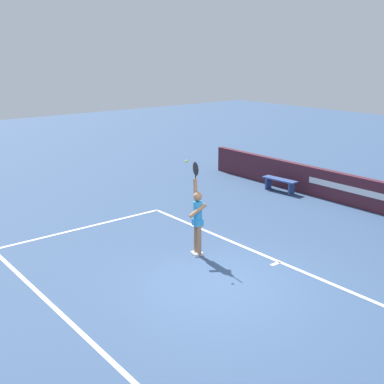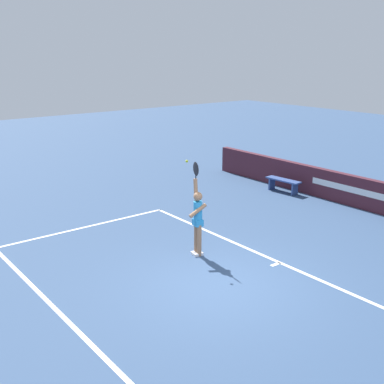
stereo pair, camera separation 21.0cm
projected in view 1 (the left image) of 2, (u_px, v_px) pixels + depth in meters
The scene contains 5 objects.
ground_plane at pixel (223, 285), 10.62m from camera, with size 60.00×60.00×0.00m, color #31496C.
court_lines at pixel (199, 294), 10.21m from camera, with size 10.41×5.25×0.00m.
tennis_player at pixel (197, 218), 11.92m from camera, with size 0.46×0.48×2.38m.
tennis_ball at pixel (187, 161), 11.56m from camera, with size 0.07×0.07×0.07m.
courtside_bench_near at pixel (280, 182), 17.59m from camera, with size 1.37×0.46×0.47m.
Camera 1 is at (7.06, -6.60, 4.89)m, focal length 45.54 mm.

